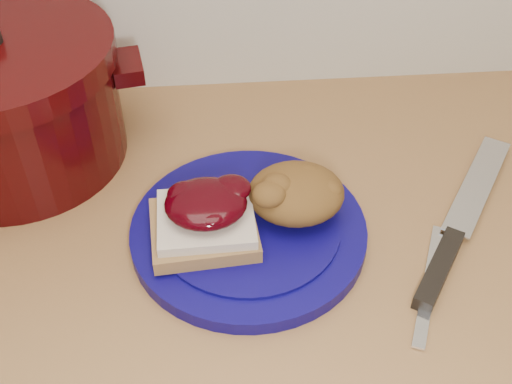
{
  "coord_description": "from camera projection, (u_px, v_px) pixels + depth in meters",
  "views": [
    {
      "loc": [
        0.01,
        1.0,
        1.43
      ],
      "look_at": [
        0.05,
        1.51,
        0.95
      ],
      "focal_mm": 45.0,
      "sensor_mm": 36.0,
      "label": 1
    }
  ],
  "objects": [
    {
      "name": "dutch_oven",
      "position": [
        7.0,
        101.0,
        0.77
      ],
      "size": [
        0.34,
        0.32,
        0.18
      ],
      "rotation": [
        0.0,
        0.0,
        0.17
      ],
      "color": "black",
      "rests_on": "wood_countertop"
    },
    {
      "name": "stuffing_mound",
      "position": [
        296.0,
        193.0,
        0.71
      ],
      "size": [
        0.11,
        0.1,
        0.05
      ],
      "primitive_type": "ellipsoid",
      "rotation": [
        0.0,
        0.0,
        -0.02
      ],
      "color": "brown",
      "rests_on": "plate"
    },
    {
      "name": "sandwich",
      "position": [
        205.0,
        217.0,
        0.68
      ],
      "size": [
        0.12,
        0.11,
        0.06
      ],
      "rotation": [
        0.0,
        0.0,
        -0.02
      ],
      "color": "olive",
      "rests_on": "plate"
    },
    {
      "name": "plate",
      "position": [
        249.0,
        231.0,
        0.72
      ],
      "size": [
        0.27,
        0.27,
        0.02
      ],
      "primitive_type": "cylinder",
      "rotation": [
        0.0,
        0.0,
        -0.02
      ],
      "color": "#0B0655",
      "rests_on": "wood_countertop"
    },
    {
      "name": "butter_knife",
      "position": [
        429.0,
        283.0,
        0.67
      ],
      "size": [
        0.08,
        0.16,
        0.0
      ],
      "primitive_type": "cube",
      "rotation": [
        0.0,
        0.0,
        1.17
      ],
      "color": "silver",
      "rests_on": "wood_countertop"
    },
    {
      "name": "chef_knife",
      "position": [
        451.0,
        244.0,
        0.7
      ],
      "size": [
        0.19,
        0.27,
        0.02
      ],
      "rotation": [
        0.0,
        0.0,
        0.98
      ],
      "color": "black",
      "rests_on": "wood_countertop"
    }
  ]
}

